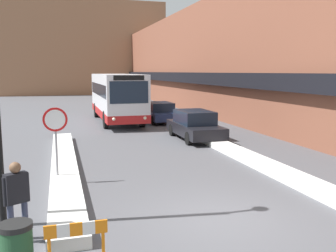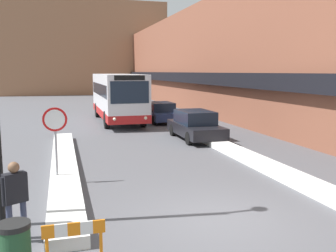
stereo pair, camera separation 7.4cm
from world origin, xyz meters
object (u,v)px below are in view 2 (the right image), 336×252
Objects in this scene: street_lamp at (4,43)px; trash_bin at (15,248)px; pedestrian at (15,194)px; stop_sign at (55,129)px; parked_car_front at (195,125)px; city_bus at (117,96)px; parked_car_middle at (161,112)px; construction_barricade at (74,237)px.

street_lamp reaches higher than trash_bin.
pedestrian is 1.82× the size of trash_bin.
parked_car_front is at bearing 42.09° from stop_sign.
stop_sign is (-7.03, -6.35, 1.04)m from parked_car_front.
city_bus is 18.51m from street_lamp.
city_bus is 3.31m from parked_car_middle.
parked_car_middle is at bearing 67.85° from trash_bin.
pedestrian is (0.16, -0.92, -3.17)m from street_lamp.
trash_bin is 0.86× the size of construction_barricade.
construction_barricade is (-6.68, -19.18, -0.04)m from parked_car_middle.
parked_car_front is 7.14m from parked_car_middle.
trash_bin is at bearing -112.15° from parked_car_middle.
pedestrian reaches higher than parked_car_front.
city_bus is at bearing 76.56° from trash_bin.
street_lamp is (-7.97, -16.61, 3.50)m from parked_car_middle.
parked_car_middle is at bearing 64.36° from street_lamp.
city_bus is 9.26× the size of construction_barricade.
stop_sign is 2.60× the size of trash_bin.
parked_car_middle is 3.87× the size of construction_barricade.
street_lamp is 4.40m from trash_bin.
pedestrian reaches higher than trash_bin.
parked_car_middle is at bearing 62.47° from stop_sign.
construction_barricade is at bearing -83.75° from pedestrian.
city_bus is 1.49× the size of street_lamp.
parked_car_middle is 1.72× the size of stop_sign.
stop_sign is at bearing -105.74° from city_bus.
construction_barricade is (1.29, -2.57, -3.54)m from street_lamp.
construction_barricade is at bearing -100.50° from city_bus.
pedestrian reaches higher than parked_car_middle.
pedestrian is at bearing -114.03° from parked_car_middle.
city_bus is at bearing 74.26° from stop_sign.
city_bus reaches higher than parked_car_front.
parked_car_front is (2.93, -8.18, -1.09)m from city_bus.
pedestrian is (-4.88, -18.57, -0.81)m from city_bus.
parked_car_front is 4.10× the size of construction_barricade.
pedestrian is at bearing -126.95° from parked_car_front.
stop_sign is at bearing 82.89° from trash_bin.
city_bus is 5.89× the size of pedestrian.
street_lamp reaches higher than parked_car_middle.
city_bus is at bearing 160.41° from parked_car_middle.
construction_barricade is at bearing -13.86° from trash_bin.
city_bus is 20.60m from construction_barricade.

